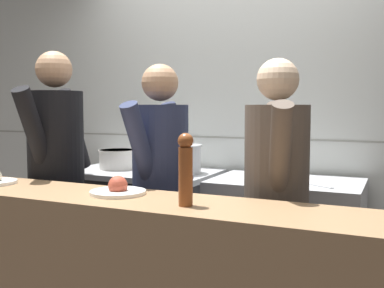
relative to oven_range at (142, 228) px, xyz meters
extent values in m
cube|color=silver|center=(0.59, 0.40, 0.85)|extent=(8.00, 0.06, 2.60)
cube|color=gray|center=(0.59, 0.37, 0.70)|extent=(8.00, 0.00, 0.01)
cube|color=#232326|center=(0.00, 0.00, -0.02)|extent=(1.11, 0.70, 0.86)
cube|color=#B7BABF|center=(0.00, 0.00, 0.43)|extent=(1.13, 0.71, 0.04)
cube|color=#B7BABF|center=(0.00, -0.33, 0.04)|extent=(1.00, 0.03, 0.10)
cube|color=#B7BABF|center=(1.12, 0.00, 0.00)|extent=(0.97, 0.65, 0.91)
cylinder|color=beige|center=(-0.22, -0.01, 0.53)|extent=(0.28, 0.28, 0.15)
cylinder|color=beige|center=(-0.22, -0.01, 0.60)|extent=(0.30, 0.30, 0.01)
cylinder|color=#B7BABF|center=(0.32, -0.02, 0.56)|extent=(0.33, 0.33, 0.21)
cylinder|color=#B7BABF|center=(0.32, -0.02, 0.66)|extent=(0.35, 0.35, 0.01)
cone|color=#B7BABF|center=(1.04, 0.08, 0.50)|extent=(0.29, 0.29, 0.09)
cube|color=#B7BABF|center=(1.31, -0.13, 0.46)|extent=(0.26, 0.19, 0.01)
cube|color=black|center=(1.14, -0.02, 0.46)|extent=(0.11, 0.08, 0.02)
cylinder|color=white|center=(0.54, -1.11, 0.51)|extent=(0.27, 0.27, 0.02)
sphere|color=#B24733|center=(0.54, -1.11, 0.55)|extent=(0.10, 0.10, 0.10)
cylinder|color=brown|center=(0.95, -1.21, 0.63)|extent=(0.06, 0.06, 0.25)
sphere|color=brown|center=(0.95, -1.21, 0.79)|extent=(0.07, 0.07, 0.07)
cube|color=black|center=(-0.22, -0.69, -0.05)|extent=(0.32, 0.23, 0.82)
cylinder|color=black|center=(-0.22, -0.69, 0.70)|extent=(0.40, 0.40, 0.67)
sphere|color=tan|center=(-0.22, -0.69, 1.17)|extent=(0.23, 0.23, 0.23)
cylinder|color=black|center=(-0.25, -0.48, 0.78)|extent=(0.15, 0.35, 0.56)
cylinder|color=black|center=(-0.20, -0.90, 0.78)|extent=(0.15, 0.35, 0.56)
cube|color=black|center=(0.50, -0.61, -0.07)|extent=(0.29, 0.20, 0.77)
cylinder|color=#262D4C|center=(0.50, -0.61, 0.63)|extent=(0.35, 0.35, 0.63)
sphere|color=tan|center=(0.50, -0.61, 1.08)|extent=(0.22, 0.22, 0.22)
cylinder|color=#262D4C|center=(0.52, -0.42, 0.70)|extent=(0.12, 0.32, 0.53)
cylinder|color=#262D4C|center=(0.49, -0.81, 0.70)|extent=(0.12, 0.32, 0.53)
cylinder|color=brown|center=(1.21, -0.65, 0.63)|extent=(0.42, 0.42, 0.63)
sphere|color=beige|center=(1.21, -0.65, 1.07)|extent=(0.22, 0.22, 0.22)
cylinder|color=brown|center=(1.15, -0.47, 0.70)|extent=(0.20, 0.33, 0.53)
cylinder|color=brown|center=(1.27, -0.84, 0.70)|extent=(0.20, 0.33, 0.53)
camera|label=1|loc=(1.78, -2.93, 0.93)|focal=42.00mm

